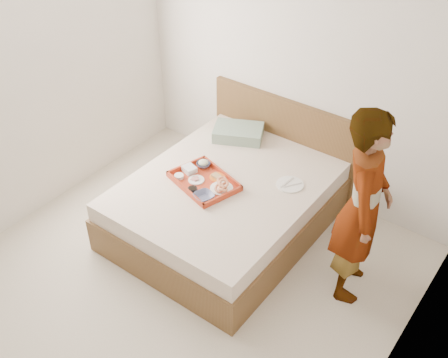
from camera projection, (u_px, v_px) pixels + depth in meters
ground at (164, 294)px, 4.48m from camera, size 3.50×4.00×0.01m
wall_back at (298, 68)px, 4.97m from camera, size 3.50×0.01×2.60m
wall_right at (391, 285)px, 2.86m from camera, size 0.01×4.00×2.60m
bed at (226, 205)px, 5.00m from camera, size 1.65×2.00×0.53m
headboard at (282, 140)px, 5.49m from camera, size 1.65×0.06×0.95m
pillow at (238, 133)px, 5.40m from camera, size 0.58×0.51×0.12m
tray at (204, 181)px, 4.81m from camera, size 0.69×0.58×0.05m
prawn_plate at (222, 188)px, 4.73m from camera, size 0.25×0.25×0.01m
navy_bowl_big at (204, 196)px, 4.62m from camera, size 0.21×0.21×0.04m
sauce_dish at (193, 190)px, 4.70m from camera, size 0.11×0.11×0.03m
meat_plate at (196, 180)px, 4.83m from camera, size 0.18×0.18×0.01m
bread_plate at (217, 177)px, 4.86m from camera, size 0.18×0.18×0.01m
salad_bowl at (203, 165)px, 5.00m from camera, size 0.16×0.16×0.04m
plastic_tub at (189, 169)px, 4.93m from camera, size 0.15×0.13×0.05m
cheese_round at (179, 176)px, 4.86m from camera, size 0.11×0.11×0.03m
dinner_plate at (290, 184)px, 4.80m from camera, size 0.33×0.33×0.01m
person at (362, 207)px, 4.06m from camera, size 0.59×0.72×1.70m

